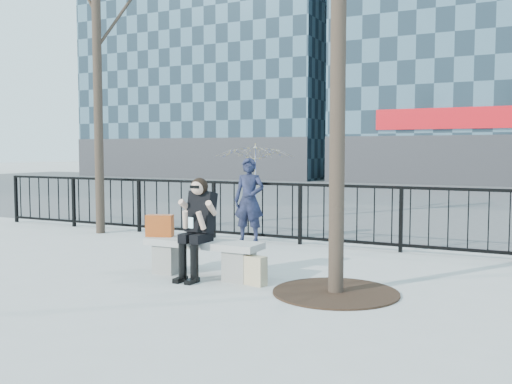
% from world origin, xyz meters
% --- Properties ---
extents(ground, '(120.00, 120.00, 0.00)m').
position_xyz_m(ground, '(0.00, 0.00, 0.00)').
color(ground, '#A1A29C').
rests_on(ground, ground).
extents(street_surface, '(60.00, 23.00, 0.01)m').
position_xyz_m(street_surface, '(0.00, 15.00, 0.00)').
color(street_surface, '#474747').
rests_on(street_surface, ground).
extents(railing, '(14.00, 0.06, 1.10)m').
position_xyz_m(railing, '(0.00, 3.00, 0.55)').
color(railing, black).
rests_on(railing, ground).
extents(building_left, '(16.20, 10.20, 22.60)m').
position_xyz_m(building_left, '(-15.00, 27.00, 11.30)').
color(building_left, slate).
rests_on(building_left, ground).
extents(tree_grate, '(1.50, 1.50, 0.02)m').
position_xyz_m(tree_grate, '(1.90, -0.10, 0.01)').
color(tree_grate, black).
rests_on(tree_grate, ground).
extents(bench_main, '(1.65, 0.46, 0.49)m').
position_xyz_m(bench_main, '(0.00, 0.00, 0.30)').
color(bench_main, slate).
rests_on(bench_main, ground).
extents(seated_woman, '(0.50, 0.64, 1.34)m').
position_xyz_m(seated_woman, '(0.00, -0.16, 0.67)').
color(seated_woman, black).
rests_on(seated_woman, ground).
extents(handbag, '(0.41, 0.29, 0.30)m').
position_xyz_m(handbag, '(-0.72, 0.02, 0.64)').
color(handbag, '#A74214').
rests_on(handbag, bench_main).
extents(shopping_bag, '(0.41, 0.23, 0.37)m').
position_xyz_m(shopping_bag, '(0.81, -0.13, 0.18)').
color(shopping_bag, beige).
rests_on(shopping_bag, ground).
extents(standing_man, '(0.62, 0.45, 1.56)m').
position_xyz_m(standing_man, '(-0.73, 2.80, 0.78)').
color(standing_man, black).
rests_on(standing_man, ground).
extents(vendor_umbrella, '(2.53, 2.56, 1.88)m').
position_xyz_m(vendor_umbrella, '(-2.53, 6.61, 0.94)').
color(vendor_umbrella, yellow).
rests_on(vendor_umbrella, ground).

